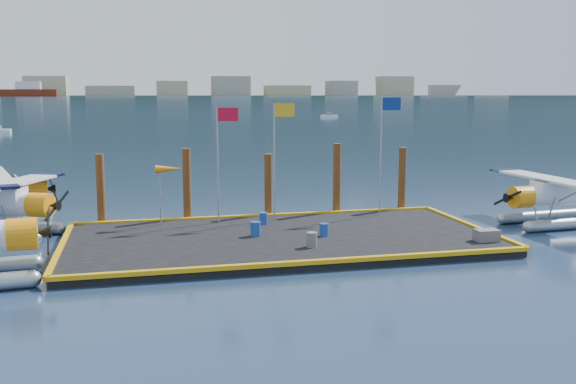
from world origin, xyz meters
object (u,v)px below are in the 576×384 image
piling_2 (268,188)px  drum_0 (256,229)px  seaplane_d (559,198)px  flagpole_red (222,147)px  windsock (169,170)px  drum_3 (312,240)px  flagpole_blue (384,138)px  piling_0 (101,192)px  piling_1 (187,187)px  flagpole_yellow (278,143)px  drum_2 (324,230)px  crate (486,235)px  piling_3 (337,181)px  drum_5 (263,218)px  piling_4 (402,181)px

piling_2 → drum_0: bearing=-107.9°
seaplane_d → drum_0: seaplane_d is taller
flagpole_red → windsock: flagpole_red is taller
drum_0 → drum_3: size_ratio=1.04×
seaplane_d → windsock: (-20.66, 3.08, 1.74)m
flagpole_blue → piling_0: size_ratio=1.62×
flagpole_red → windsock: bearing=180.0°
seaplane_d → piling_1: (-19.64, 4.68, 0.61)m
flagpole_yellow → piling_0: 9.67m
drum_2 → crate: size_ratio=0.57×
flagpole_yellow → windsock: size_ratio=1.99×
crate → piling_2: size_ratio=0.28×
drum_2 → piling_3: piling_3 is taller
drum_0 → drum_5: bearing=71.1°
flagpole_yellow → piling_3: bearing=22.8°
flagpole_blue → piling_1: size_ratio=1.55×
piling_1 → piling_2: piling_1 is taller
seaplane_d → piling_3: size_ratio=2.24×
piling_2 → piling_3: (4.00, 0.00, 0.25)m
drum_3 → crate: 8.20m
crate → piling_4: (-0.50, 8.67, 1.33)m
drum_2 → drum_3: (-1.16, -2.00, 0.03)m
windsock → drum_0: bearing=-43.4°
flagpole_yellow → windsock: (-5.73, 0.00, -1.28)m
flagpole_red → piling_3: 7.33m
crate → piling_3: size_ratio=0.25×
crate → flagpole_red: size_ratio=0.18×
flagpole_blue → drum_5: bearing=-171.7°
drum_2 → drum_5: bearing=124.4°
drum_5 → flagpole_red: size_ratio=0.10×
drum_2 → drum_3: size_ratio=0.91×
flagpole_red → piling_4: 11.17m
crate → flagpole_yellow: bearing=139.6°
drum_5 → flagpole_yellow: flagpole_yellow is taller
flagpole_yellow → windsock: flagpole_yellow is taller
crate → piling_3: piling_3 is taller
crate → flagpole_blue: 8.45m
flagpole_yellow → piling_3: 4.75m
drum_2 → piling_1: size_ratio=0.14×
drum_2 → drum_5: drum_5 is taller
seaplane_d → piling_0: 24.59m
seaplane_d → flagpole_yellow: 15.55m
drum_5 → piling_2: bearing=73.0°
drum_2 → flagpole_yellow: (-1.29, 4.36, 3.81)m
drum_5 → piling_1: 4.74m
drum_3 → windsock: (-5.85, 6.36, 2.49)m
piling_1 → piling_2: 4.50m
flagpole_yellow → piling_4: 8.35m
flagpole_red → piling_4: size_ratio=1.50×
flagpole_red → piling_0: 6.84m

